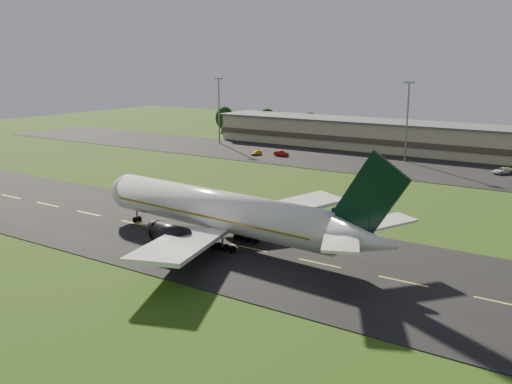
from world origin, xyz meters
The scene contains 10 objects.
ground centered at (0.00, 0.00, 0.00)m, with size 360.00×360.00×0.00m, color #294912.
taxiway centered at (0.00, 0.00, 0.05)m, with size 220.00×30.00×0.10m, color black.
apron centered at (0.00, 72.00, 0.05)m, with size 260.00×30.00×0.10m, color black.
airliner centered at (6.61, -0.06, 4.66)m, with size 51.30×42.09×15.57m.
terminal centered at (6.40, 96.18, 3.99)m, with size 145.00×16.00×8.40m.
light_mast_west centered at (-55.00, 80.00, 12.74)m, with size 2.40×1.20×20.35m.
light_mast_centre centered at (5.00, 80.00, 12.74)m, with size 2.40×1.20×20.35m.
service_vehicle_a centered at (-32.26, 66.91, 0.75)m, with size 1.53×3.80×1.30m, color gold.
service_vehicle_b centered at (-25.64, 69.09, 0.81)m, with size 1.50×4.31×1.42m, color #940E09.
service_vehicle_c centered at (29.41, 75.96, 0.80)m, with size 2.31×5.01×1.39m, color silver.
Camera 1 is at (53.50, -61.90, 25.43)m, focal length 40.00 mm.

